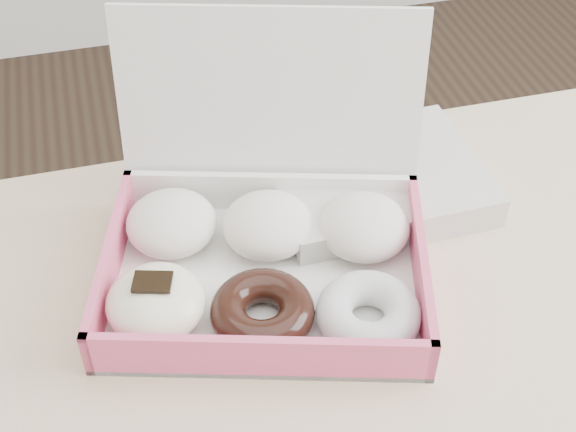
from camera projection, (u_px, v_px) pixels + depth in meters
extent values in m
cube|color=#C9B684|center=(525.00, 361.00, 0.80)|extent=(1.20, 0.80, 0.04)
cylinder|color=#C9B684|center=(33.00, 407.00, 1.20)|extent=(0.05, 0.05, 0.71)
cube|color=white|center=(266.00, 283.00, 0.85)|extent=(0.39, 0.33, 0.01)
cube|color=#EE5781|center=(259.00, 358.00, 0.75)|extent=(0.32, 0.10, 0.06)
cube|color=white|center=(270.00, 194.00, 0.92)|extent=(0.32, 0.10, 0.06)
cube|color=#EE5781|center=(111.00, 264.00, 0.84)|extent=(0.08, 0.24, 0.06)
cube|color=#EE5781|center=(420.00, 270.00, 0.83)|extent=(0.08, 0.24, 0.06)
cube|color=white|center=(270.00, 114.00, 0.87)|extent=(0.33, 0.13, 0.24)
ellipsoid|color=white|center=(172.00, 223.00, 0.87)|extent=(0.12, 0.12, 0.06)
ellipsoid|color=white|center=(268.00, 225.00, 0.87)|extent=(0.12, 0.12, 0.06)
ellipsoid|color=white|center=(364.00, 227.00, 0.87)|extent=(0.12, 0.12, 0.06)
ellipsoid|color=#FAF3CA|center=(156.00, 303.00, 0.79)|extent=(0.12, 0.12, 0.06)
cube|color=black|center=(152.00, 282.00, 0.77)|extent=(0.04, 0.04, 0.00)
torus|color=black|center=(262.00, 311.00, 0.79)|extent=(0.13, 0.13, 0.04)
torus|color=white|center=(368.00, 313.00, 0.79)|extent=(0.13, 0.13, 0.04)
cube|color=silver|center=(375.00, 181.00, 0.95)|extent=(0.25, 0.20, 0.04)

